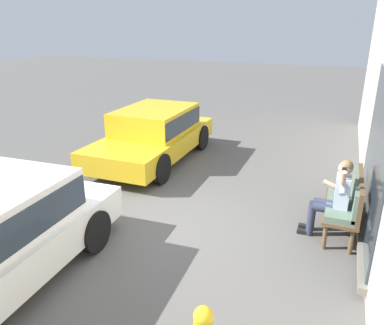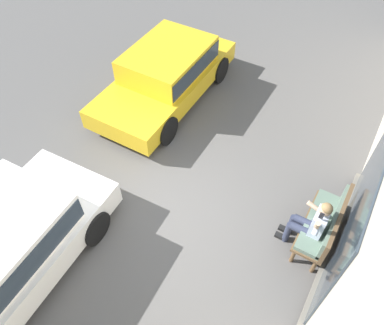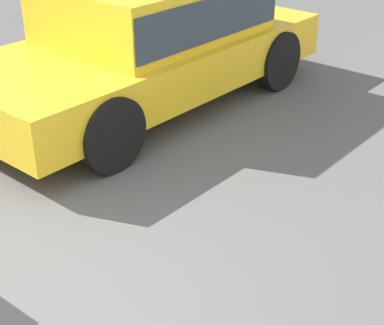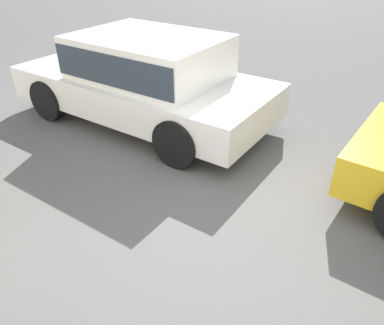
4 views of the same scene
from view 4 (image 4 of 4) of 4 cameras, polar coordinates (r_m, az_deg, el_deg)
ground_plane at (r=4.12m, az=2.98°, el=-9.48°), size 60.00×60.00×0.00m
parked_car_mid at (r=6.11m, az=-7.05°, el=13.03°), size 4.33×2.13×1.40m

